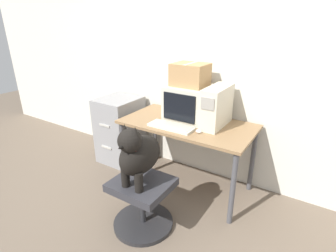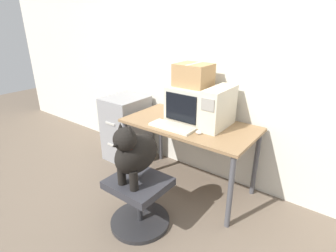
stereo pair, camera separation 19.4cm
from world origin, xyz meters
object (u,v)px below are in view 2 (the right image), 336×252
office_chair (139,200)px  filing_cabinet (127,128)px  keyboard (172,127)px  pc_tower (219,108)px  dog (134,152)px  crt_monitor (192,103)px  cardboard_box (193,75)px

office_chair → filing_cabinet: size_ratio=0.64×
keyboard → office_chair: (0.05, -0.56, -0.53)m
pc_tower → keyboard: pc_tower is taller
dog → filing_cabinet: (-1.03, 0.89, -0.33)m
pc_tower → filing_cabinet: (-1.33, -0.00, -0.55)m
pc_tower → office_chair: (-0.31, -0.86, -0.72)m
crt_monitor → pc_tower: bearing=-7.0°
filing_cabinet → cardboard_box: bearing=2.6°
pc_tower → dog: bearing=-109.0°
office_chair → keyboard: bearing=94.7°
pc_tower → office_chair: 1.16m
crt_monitor → office_chair: size_ratio=0.81×
pc_tower → filing_cabinet: bearing=-180.0°
cardboard_box → dog: bearing=-88.2°
dog → cardboard_box: bearing=91.8°
office_chair → dog: dog is taller
pc_tower → office_chair: size_ratio=0.86×
keyboard → cardboard_box: cardboard_box is taller
keyboard → dog: bearing=-85.5°
office_chair → filing_cabinet: (-1.03, 0.86, 0.17)m
filing_cabinet → office_chair: bearing=-40.0°
filing_cabinet → cardboard_box: (1.00, 0.05, 0.83)m
filing_cabinet → cardboard_box: cardboard_box is taller
cardboard_box → filing_cabinet: bearing=-177.4°
office_chair → pc_tower: bearing=70.4°
crt_monitor → office_chair: 1.14m
crt_monitor → keyboard: size_ratio=0.95×
keyboard → crt_monitor: bearing=87.1°
dog → keyboard: bearing=94.5°
crt_monitor → cardboard_box: (0.00, 0.00, 0.30)m
crt_monitor → dog: crt_monitor is taller
crt_monitor → pc_tower: pc_tower is taller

